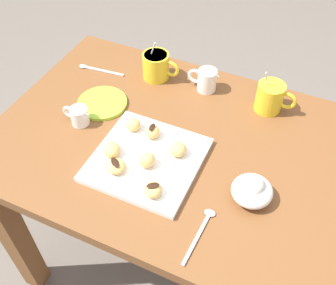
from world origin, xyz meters
The scene contains 21 objects.
ground_plane centered at (0.00, 0.00, 0.00)m, with size 8.00×8.00×0.00m, color #665B51.
dining_table centered at (0.00, 0.00, 0.59)m, with size 1.06×0.72×0.73m.
pastry_plate_square centered at (-0.05, -0.10, 0.74)m, with size 0.28×0.28×0.02m, color white.
coffee_mug_yellow_left centered at (-0.19, 0.24, 0.77)m, with size 0.12×0.09×0.13m.
coffee_mug_yellow_right centered at (0.19, 0.24, 0.78)m, with size 0.12×0.08×0.14m.
cream_pitcher_white centered at (-0.02, 0.25, 0.77)m, with size 0.10×0.06×0.07m.
ice_cream_bowl centered at (0.24, -0.10, 0.76)m, with size 0.10×0.10×0.08m.
chocolate_sauce_pitcher centered at (-0.29, -0.05, 0.76)m, with size 0.09×0.05×0.06m.
saucer_lime_left centered at (-0.28, 0.05, 0.73)m, with size 0.15×0.15×0.01m, color #9EC633.
loose_spoon_near_saucer centered at (0.16, -0.23, 0.73)m, with size 0.03×0.16×0.01m.
loose_spoon_by_plate centered at (-0.39, 0.19, 0.73)m, with size 0.16×0.03×0.01m.
beignet_0 centered at (-0.07, -0.02, 0.76)m, with size 0.04×0.04×0.03m, color #E5B260.
chocolate_drizzle_0 centered at (-0.07, -0.02, 0.78)m, with size 0.03×0.01×0.01m, color black.
beignet_1 centered at (0.02, -0.05, 0.76)m, with size 0.05×0.05×0.04m, color #E5B260.
beignet_2 centered at (0.02, -0.20, 0.76)m, with size 0.04×0.05×0.03m, color #E5B260.
chocolate_drizzle_2 centered at (0.02, -0.20, 0.78)m, with size 0.03×0.02×0.01m, color black.
beignet_3 centered at (-0.04, -0.12, 0.76)m, with size 0.04×0.04×0.04m, color #E5B260.
beignet_4 centered at (-0.13, -0.02, 0.76)m, with size 0.04×0.04×0.03m, color #E5B260.
beignet_5 centered at (-0.14, -0.13, 0.76)m, with size 0.05×0.05×0.04m, color #E5B260.
beignet_6 centered at (-0.10, -0.17, 0.76)m, with size 0.05×0.05×0.03m, color #E5B260.
chocolate_drizzle_6 centered at (-0.10, -0.17, 0.77)m, with size 0.04×0.02×0.01m, color black.
Camera 1 is at (0.29, -0.70, 1.54)m, focal length 42.28 mm.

